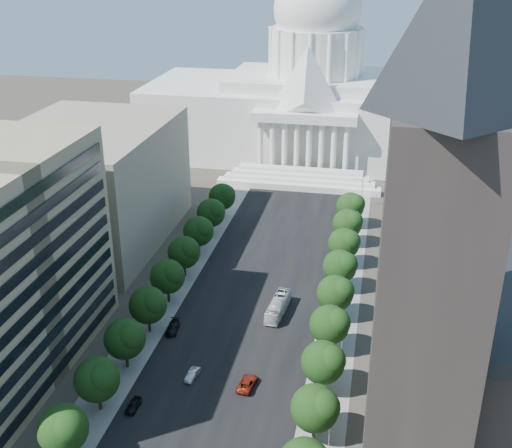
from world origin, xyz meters
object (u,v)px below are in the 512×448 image
Objects in this scene: car_red at (247,383)px; city_bus at (278,307)px; car_dark_a at (133,405)px; car_silver at (192,375)px; car_dark_b at (173,328)px.

city_bus reaches higher than car_red.
car_red is (17.58, 9.42, 0.07)m from car_dark_a.
car_dark_b is (-8.25, 13.87, 0.09)m from car_silver.
city_bus is (1.25, 25.27, 0.86)m from car_red.
city_bus is (18.83, 34.68, 0.93)m from car_dark_a.
car_dark_a is at bearing 35.17° from car_red.
car_dark_b is (-0.91, 23.88, 0.06)m from car_dark_a.
car_dark_b is at bearing -31.03° from car_red.
car_dark_a is 23.89m from car_dark_b.
car_dark_a is at bearing -92.88° from car_dark_b.
city_bus is at bearing -85.83° from car_red.
city_bus reaches higher than car_dark_b.
car_dark_b is (-18.49, 14.46, -0.02)m from car_red.
car_silver is 16.14m from car_dark_b.
car_red is 25.31m from city_bus.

